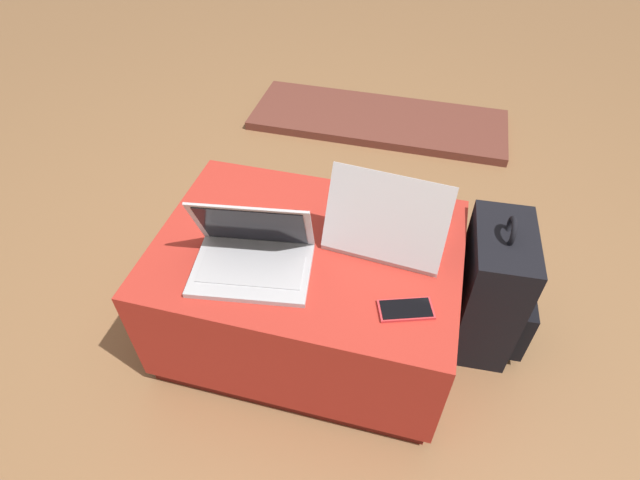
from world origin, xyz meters
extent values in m
plane|color=olive|center=(0.00, 0.00, 0.00)|extent=(14.00, 14.00, 0.00)
cube|color=maroon|center=(0.00, 0.00, 0.03)|extent=(0.89, 0.64, 0.05)
cube|color=#B22D23|center=(0.00, 0.00, 0.24)|extent=(0.93, 0.67, 0.39)
cube|color=#B7B7BC|center=(-0.12, -0.14, 0.44)|extent=(0.37, 0.28, 0.02)
cube|color=#B2B2B7|center=(-0.12, -0.15, 0.45)|extent=(0.31, 0.17, 0.00)
cube|color=#B7B7BC|center=(-0.13, -0.08, 0.56)|extent=(0.35, 0.15, 0.21)
cube|color=black|center=(-0.13, -0.08, 0.55)|extent=(0.31, 0.13, 0.19)
cube|color=silver|center=(0.23, 0.11, 0.44)|extent=(0.37, 0.28, 0.02)
cube|color=#B2B2B7|center=(0.23, 0.12, 0.45)|extent=(0.32, 0.17, 0.00)
cube|color=silver|center=(0.22, 0.03, 0.57)|extent=(0.36, 0.14, 0.24)
cube|color=#1E4799|center=(0.22, 0.04, 0.57)|extent=(0.32, 0.12, 0.21)
cube|color=red|center=(0.32, -0.17, 0.44)|extent=(0.16, 0.12, 0.01)
cube|color=black|center=(0.32, -0.17, 0.44)|extent=(0.15, 0.10, 0.00)
cube|color=black|center=(0.58, 0.14, 0.24)|extent=(0.20, 0.32, 0.48)
cube|color=black|center=(0.69, 0.15, 0.15)|extent=(0.08, 0.25, 0.22)
torus|color=black|center=(0.58, 0.14, 0.50)|extent=(0.02, 0.09, 0.09)
cube|color=brown|center=(0.00, 1.45, 0.02)|extent=(1.40, 0.50, 0.04)
camera|label=1|loc=(0.30, -1.02, 1.51)|focal=28.00mm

